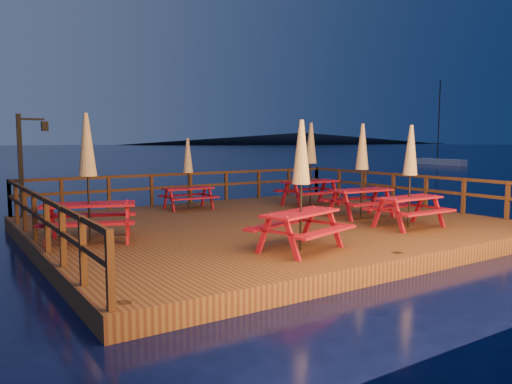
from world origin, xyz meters
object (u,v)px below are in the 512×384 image
lamp_post (26,156)px  picnic_table_0 (88,175)px  picnic_table_1 (188,172)px  picnic_table_2 (410,175)px  sailboat (441,162)px

lamp_post → picnic_table_0: (0.54, -4.61, -0.32)m
lamp_post → picnic_table_1: lamp_post is taller
picnic_table_1 → picnic_table_2: 7.05m
lamp_post → picnic_table_2: (7.93, -7.31, -0.43)m
sailboat → picnic_table_2: bearing=-136.6°
lamp_post → picnic_table_2: 10.79m
lamp_post → sailboat: (43.26, 17.85, -1.89)m
sailboat → lamp_post: bearing=-149.6°
picnic_table_0 → picnic_table_1: size_ratio=1.23×
lamp_post → sailboat: 46.83m
picnic_table_1 → picnic_table_2: (3.27, -6.24, 0.17)m
picnic_table_0 → picnic_table_1: 5.43m
sailboat → picnic_table_0: sailboat is taller
sailboat → picnic_table_1: 43.01m
lamp_post → sailboat: sailboat is taller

